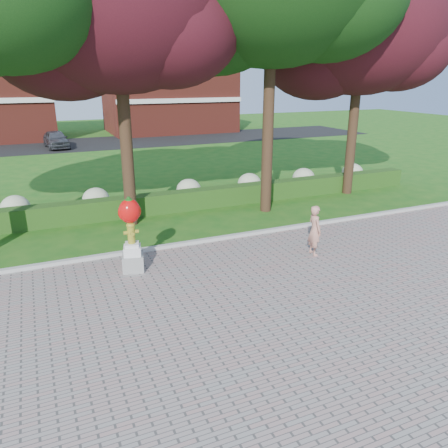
# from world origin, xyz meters

# --- Properties ---
(ground) EXTENTS (100.00, 100.00, 0.00)m
(ground) POSITION_xyz_m (0.00, 0.00, 0.00)
(ground) COLOR #1B5916
(ground) RESTS_ON ground
(walkway) EXTENTS (40.00, 14.00, 0.04)m
(walkway) POSITION_xyz_m (0.00, -4.00, 0.02)
(walkway) COLOR gray
(walkway) RESTS_ON ground
(curb) EXTENTS (40.00, 0.18, 0.15)m
(curb) POSITION_xyz_m (0.00, 3.00, 0.07)
(curb) COLOR #ADADA5
(curb) RESTS_ON ground
(lawn_hedge) EXTENTS (24.00, 0.70, 0.80)m
(lawn_hedge) POSITION_xyz_m (0.00, 7.00, 0.40)
(lawn_hedge) COLOR #224A15
(lawn_hedge) RESTS_ON ground
(hydrangea_row) EXTENTS (20.10, 1.10, 0.99)m
(hydrangea_row) POSITION_xyz_m (0.57, 8.00, 0.55)
(hydrangea_row) COLOR #A4AF85
(hydrangea_row) RESTS_ON ground
(street) EXTENTS (50.00, 8.00, 0.02)m
(street) POSITION_xyz_m (0.00, 28.00, 0.01)
(street) COLOR black
(street) RESTS_ON ground
(building_right) EXTENTS (12.00, 8.00, 6.40)m
(building_right) POSITION_xyz_m (8.00, 34.00, 3.20)
(building_right) COLOR maroon
(building_right) RESTS_ON ground
(tree_mid_left) EXTENTS (8.25, 7.04, 10.69)m
(tree_mid_left) POSITION_xyz_m (-2.10, 6.08, 7.30)
(tree_mid_left) COLOR black
(tree_mid_left) RESTS_ON ground
(tree_far_right) EXTENTS (7.88, 6.72, 10.21)m
(tree_far_right) POSITION_xyz_m (8.40, 6.58, 6.97)
(tree_far_right) COLOR black
(tree_far_right) RESTS_ON ground
(hydrant_sculpture) EXTENTS (0.71, 0.71, 2.18)m
(hydrant_sculpture) POSITION_xyz_m (-2.87, 1.73, 1.19)
(hydrant_sculpture) COLOR gray
(hydrant_sculpture) RESTS_ON walkway
(woman) EXTENTS (0.43, 0.61, 1.58)m
(woman) POSITION_xyz_m (2.55, 0.66, 0.83)
(woman) COLOR tan
(woman) RESTS_ON walkway
(parked_car) EXTENTS (1.98, 4.06, 1.34)m
(parked_car) POSITION_xyz_m (-3.38, 26.74, 0.69)
(parked_car) COLOR #3F4147
(parked_car) RESTS_ON street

